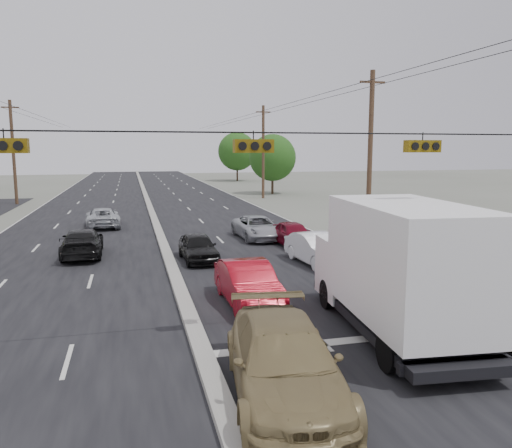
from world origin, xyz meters
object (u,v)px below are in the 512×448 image
object	(u,v)px
utility_pole_left_c	(13,152)
utility_pole_right_b	(370,153)
queue_car_e	(293,234)
oncoming_far	(103,218)
queue_car_a	(198,247)
box_truck	(397,268)
red_sedan	(248,284)
utility_pole_right_c	(263,151)
tree_right_far	(237,151)
queue_car_b	(317,249)
black_suv	(505,309)
tree_right_mid	(273,158)
queue_car_c	(257,228)
queue_car_d	(358,265)
tan_sedan	(284,363)
oncoming_near	(82,243)

from	to	relation	value
utility_pole_left_c	utility_pole_right_b	xyz separation A→B (m)	(25.00, -25.00, 0.00)
queue_car_e	oncoming_far	xyz separation A→B (m)	(-10.60, 9.85, -0.02)
utility_pole_left_c	queue_car_a	xyz separation A→B (m)	(13.90, -29.28, -4.44)
box_truck	red_sedan	xyz separation A→B (m)	(-3.46, 3.83, -1.27)
utility_pole_right_c	box_truck	distance (m)	41.08
utility_pole_right_b	tree_right_far	bearing A→B (deg)	86.36
utility_pole_right_b	utility_pole_right_c	size ratio (longest dim) A/B	1.00
box_truck	queue_car_e	size ratio (longest dim) A/B	1.97
oncoming_far	utility_pole_right_b	bearing A→B (deg)	149.93
queue_car_a	queue_car_b	size ratio (longest dim) A/B	0.89
utility_pole_right_b	tree_right_far	distance (m)	55.11
utility_pole_left_c	utility_pole_right_c	bearing A→B (deg)	0.00
box_truck	black_suv	world-z (taller)	box_truck
tree_right_mid	black_suv	xyz separation A→B (m)	(-6.16, -46.04, -3.61)
utility_pole_right_c	tree_right_mid	size ratio (longest dim) A/B	1.40
utility_pole_right_c	queue_car_b	bearing A→B (deg)	-100.48
queue_car_c	queue_car_d	world-z (taller)	queue_car_c
black_suv	oncoming_far	xyz separation A→B (m)	(-12.44, 23.92, -0.06)
black_suv	queue_car_d	size ratio (longest dim) A/B	1.15
queue_car_e	utility_pole_right_c	bearing A→B (deg)	76.11
utility_pole_right_c	tree_right_far	distance (m)	30.20
tree_right_far	queue_car_b	xyz separation A→B (m)	(-9.30, -61.36, -4.24)
utility_pole_left_c	queue_car_a	distance (m)	32.71
box_truck	queue_car_a	size ratio (longest dim) A/B	2.03
tree_right_mid	queue_car_d	distance (m)	40.42
red_sedan	queue_car_a	size ratio (longest dim) A/B	1.15
tree_right_far	red_sedan	distance (m)	68.11
queue_car_b	box_truck	bearing A→B (deg)	-102.36
black_suv	oncoming_far	size ratio (longest dim) A/B	1.09
tree_right_mid	tree_right_far	distance (m)	25.03
tree_right_far	queue_car_b	distance (m)	62.20
black_suv	utility_pole_right_c	bearing A→B (deg)	81.36
tan_sedan	tree_right_mid	bearing A→B (deg)	81.99
black_suv	oncoming_far	world-z (taller)	black_suv
utility_pole_left_c	queue_car_d	world-z (taller)	utility_pole_left_c
queue_car_c	queue_car_d	distance (m)	10.47
tree_right_far	oncoming_far	xyz separation A→B (m)	(-19.60, -47.11, -4.29)
tree_right_mid	queue_car_a	distance (m)	37.06
queue_car_d	oncoming_near	size ratio (longest dim) A/B	0.94
utility_pole_right_c	tan_sedan	size ratio (longest dim) A/B	1.79
queue_car_a	queue_car_c	bearing A→B (deg)	47.44
oncoming_near	black_suv	bearing A→B (deg)	131.03
red_sedan	black_suv	distance (m)	8.04
queue_car_d	queue_car_b	bearing A→B (deg)	104.50
queue_car_e	tan_sedan	bearing A→B (deg)	-111.44
tree_right_mid	queue_car_b	xyz separation A→B (m)	(-8.30, -36.36, -3.62)
tree_right_mid	queue_car_e	bearing A→B (deg)	-104.05
utility_pole_right_c	tree_right_mid	world-z (taller)	utility_pole_right_c
queue_car_a	red_sedan	bearing A→B (deg)	-86.70
queue_car_a	queue_car_c	size ratio (longest dim) A/B	0.81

